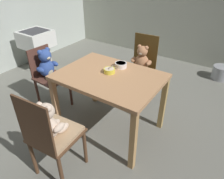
{
  "coord_description": "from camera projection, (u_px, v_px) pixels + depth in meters",
  "views": [
    {
      "loc": [
        1.15,
        -1.67,
        1.85
      ],
      "look_at": [
        0.0,
        0.05,
        0.55
      ],
      "focal_mm": 33.71,
      "sensor_mm": 36.0,
      "label": 1
    }
  ],
  "objects": [
    {
      "name": "ground_plane",
      "position": [
        110.0,
        128.0,
        2.71
      ],
      "size": [
        5.2,
        5.2,
        0.04
      ],
      "color": "slate"
    },
    {
      "name": "dining_table",
      "position": [
        110.0,
        83.0,
        2.35
      ],
      "size": [
        1.13,
        0.82,
        0.76
      ],
      "color": "tan",
      "rests_on": "ground_plane"
    },
    {
      "name": "teddy_chair_near_left",
      "position": [
        48.0,
        69.0,
        2.82
      ],
      "size": [
        0.43,
        0.38,
        0.86
      ],
      "rotation": [
        0.0,
        0.0,
        -0.06
      ],
      "color": "#512F25",
      "rests_on": "ground_plane"
    },
    {
      "name": "teddy_chair_far_center",
      "position": [
        141.0,
        64.0,
        2.98
      ],
      "size": [
        0.41,
        0.4,
        0.95
      ],
      "rotation": [
        0.0,
        0.0,
        -1.51
      ],
      "color": "#4F3916",
      "rests_on": "ground_plane"
    },
    {
      "name": "teddy_chair_near_front",
      "position": [
        51.0,
        129.0,
        1.85
      ],
      "size": [
        0.44,
        0.44,
        0.96
      ],
      "rotation": [
        0.0,
        0.0,
        1.64
      ],
      "color": "#523522",
      "rests_on": "ground_plane"
    },
    {
      "name": "porridge_bowl_white_far_center",
      "position": [
        120.0,
        65.0,
        2.45
      ],
      "size": [
        0.14,
        0.14,
        0.06
      ],
      "color": "white",
      "rests_on": "dining_table"
    },
    {
      "name": "porridge_bowl_yellow_center",
      "position": [
        109.0,
        71.0,
        2.33
      ],
      "size": [
        0.13,
        0.13,
        0.11
      ],
      "color": "yellow",
      "rests_on": "dining_table"
    },
    {
      "name": "sink_basin",
      "position": [
        37.0,
        45.0,
        3.85
      ],
      "size": [
        0.51,
        0.51,
        0.74
      ],
      "color": "#B7B2A8",
      "rests_on": "ground_plane"
    },
    {
      "name": "metal_pail",
      "position": [
        221.0,
        73.0,
        3.72
      ],
      "size": [
        0.29,
        0.29,
        0.24
      ],
      "primitive_type": "cylinder",
      "color": "#93969B",
      "rests_on": "ground_plane"
    }
  ]
}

